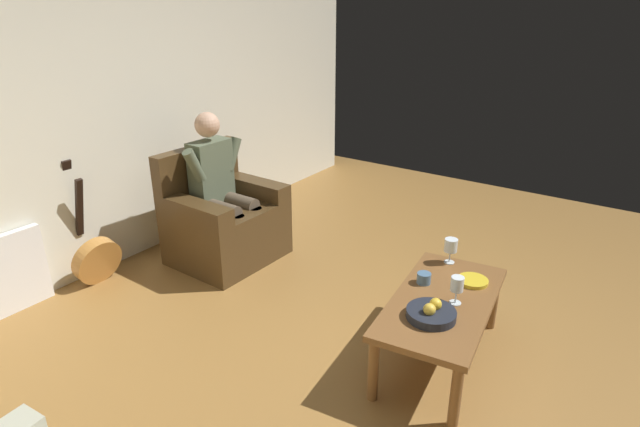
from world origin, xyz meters
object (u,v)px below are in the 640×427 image
(armchair, at_px, (223,222))
(guitar, at_px, (96,256))
(wine_glass_far, at_px, (451,247))
(candle_jar, at_px, (424,278))
(wine_glass_near, at_px, (457,286))
(fruit_bowl, at_px, (431,313))
(person_seated, at_px, (221,184))
(decorative_dish, at_px, (473,281))
(coffee_table, at_px, (442,308))

(armchair, bearing_deg, guitar, -28.46)
(wine_glass_far, height_order, candle_jar, wine_glass_far)
(wine_glass_near, xyz_separation_m, fruit_bowl, (0.22, -0.06, -0.09))
(wine_glass_far, bearing_deg, person_seated, -84.33)
(armchair, distance_m, fruit_bowl, 2.16)
(armchair, xyz_separation_m, wine_glass_near, (0.28, 2.16, 0.22))
(candle_jar, bearing_deg, armchair, -94.87)
(wine_glass_far, bearing_deg, wine_glass_near, 25.39)
(guitar, distance_m, wine_glass_near, 2.76)
(person_seated, xyz_separation_m, decorative_dish, (-0.02, 2.15, -0.22))
(guitar, distance_m, fruit_bowl, 2.66)
(armchair, xyz_separation_m, coffee_table, (0.27, 2.08, 0.04))
(armchair, height_order, wine_glass_near, armchair)
(wine_glass_near, bearing_deg, armchair, -97.28)
(armchair, bearing_deg, decorative_dish, 92.19)
(armchair, bearing_deg, fruit_bowl, 78.40)
(person_seated, height_order, wine_glass_near, person_seated)
(armchair, height_order, guitar, guitar)
(armchair, relative_size, guitar, 0.96)
(guitar, height_order, wine_glass_near, guitar)
(person_seated, xyz_separation_m, candle_jar, (0.16, 1.90, -0.20))
(coffee_table, relative_size, guitar, 1.19)
(wine_glass_far, distance_m, decorative_dish, 0.30)
(wine_glass_near, bearing_deg, guitar, -77.08)
(person_seated, bearing_deg, candle_jar, 86.83)
(wine_glass_near, xyz_separation_m, wine_glass_far, (-0.47, -0.22, 0.00))
(guitar, bearing_deg, wine_glass_near, 102.92)
(wine_glass_far, relative_size, candle_jar, 1.99)
(person_seated, height_order, candle_jar, person_seated)
(decorative_dish, bearing_deg, candle_jar, -54.41)
(coffee_table, relative_size, wine_glass_near, 6.75)
(coffee_table, height_order, wine_glass_near, wine_glass_near)
(guitar, bearing_deg, candle_jar, 106.70)
(candle_jar, bearing_deg, wine_glass_near, 65.69)
(fruit_bowl, bearing_deg, armchair, -103.31)
(guitar, height_order, decorative_dish, guitar)
(coffee_table, xyz_separation_m, wine_glass_near, (0.00, 0.08, 0.18))
(person_seated, bearing_deg, armchair, -90.00)
(fruit_bowl, bearing_deg, coffee_table, -174.71)
(wine_glass_near, distance_m, decorative_dish, 0.31)
(armchair, height_order, wine_glass_far, armchair)
(guitar, xyz_separation_m, wine_glass_far, (-1.08, 2.45, 0.33))
(coffee_table, height_order, wine_glass_far, wine_glass_far)
(coffee_table, bearing_deg, guitar, -76.67)
(armchair, distance_m, guitar, 1.03)
(armchair, xyz_separation_m, person_seated, (0.00, 0.01, 0.34))
(coffee_table, relative_size, decorative_dish, 6.13)
(wine_glass_near, distance_m, fruit_bowl, 0.24)
(armchair, distance_m, wine_glass_far, 1.96)
(guitar, height_order, wine_glass_far, guitar)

